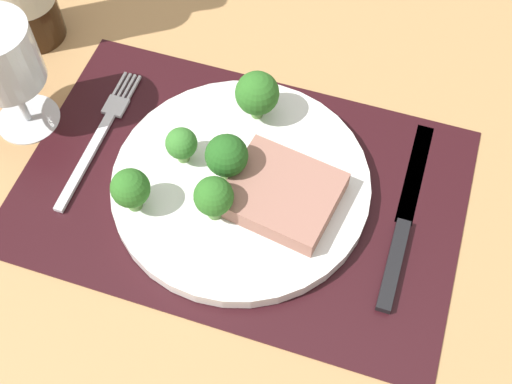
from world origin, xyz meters
TOP-DOWN VIEW (x-y plane):
  - ground_plane at (0.00, 0.00)cm, footprint 140.00×110.00cm
  - placemat at (0.00, 0.00)cm, footprint 45.85×30.24cm
  - plate at (0.00, 0.00)cm, footprint 26.74×26.74cm
  - steak at (4.68, -0.92)cm, footprint 12.00×10.83cm
  - broccoli_front_edge at (-9.06, -6.11)cm, footprint 3.89×3.89cm
  - broccoli_near_fork at (-1.13, -4.51)cm, footprint 3.90×3.90cm
  - broccoli_center at (-6.54, 0.73)cm, footprint 3.30×3.30cm
  - broccoli_back_left at (-1.00, 8.55)cm, footprint 4.69×4.69cm
  - broccoli_near_steak at (-1.39, 0.06)cm, footprint 4.31×4.31cm
  - fork at (-16.88, 1.42)cm, footprint 2.40×19.20cm
  - knife at (16.98, 0.53)cm, footprint 1.80×23.00cm
  - wine_glass at (-25.61, 1.39)cm, footprint 7.81×7.81cm

SIDE VIEW (x-z plane):
  - ground_plane at x=0.00cm, z-range -3.00..0.00cm
  - placemat at x=0.00cm, z-range 0.00..0.30cm
  - fork at x=-16.88cm, z-range 0.30..0.80cm
  - knife at x=16.98cm, z-range 0.20..1.00cm
  - plate at x=0.00cm, z-range 0.30..1.90cm
  - steak at x=4.68cm, z-range 1.90..4.09cm
  - broccoli_center at x=-6.54cm, z-range 2.29..6.61cm
  - broccoli_near_fork at x=-1.13cm, z-range 2.42..7.68cm
  - broccoli_front_edge at x=-9.06cm, z-range 2.43..7.67cm
  - broccoli_back_left at x=-1.00cm, z-range 2.48..8.48cm
  - broccoli_near_steak at x=-1.39cm, z-range 2.60..8.57cm
  - wine_glass at x=-25.61cm, z-range 2.61..16.51cm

